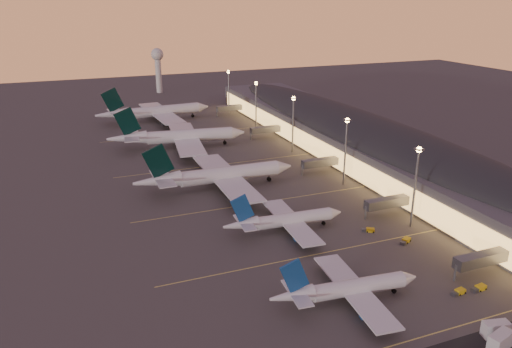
% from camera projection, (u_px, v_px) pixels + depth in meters
% --- Properties ---
extents(ground, '(700.00, 700.00, 0.00)m').
position_uv_depth(ground, '(308.00, 247.00, 143.03)').
color(ground, '#3C3937').
extents(airliner_narrow_south, '(37.32, 33.49, 13.32)m').
position_uv_depth(airliner_narrow_south, '(346.00, 289.00, 116.08)').
color(airliner_narrow_south, silver).
rests_on(airliner_narrow_south, ground).
extents(airliner_narrow_north, '(38.40, 34.32, 13.72)m').
position_uv_depth(airliner_narrow_north, '(284.00, 220.00, 151.48)').
color(airliner_narrow_north, silver).
rests_on(airliner_narrow_north, ground).
extents(airliner_wide_near, '(60.84, 55.19, 19.53)m').
position_uv_depth(airliner_wide_near, '(217.00, 176.00, 185.01)').
color(airliner_wide_near, silver).
rests_on(airliner_wide_near, ground).
extents(airliner_wide_mid, '(64.73, 59.47, 20.72)m').
position_uv_depth(airliner_wide_mid, '(178.00, 137.00, 235.38)').
color(airliner_wide_mid, silver).
rests_on(airliner_wide_mid, ground).
extents(airliner_wide_far, '(65.93, 60.18, 21.09)m').
position_uv_depth(airliner_wide_far, '(155.00, 112.00, 285.93)').
color(airliner_wide_far, silver).
rests_on(airliner_wide_far, ground).
extents(terminal_building, '(56.35, 255.00, 17.46)m').
position_uv_depth(terminal_building, '(356.00, 135.00, 225.12)').
color(terminal_building, '#4C4C51').
rests_on(terminal_building, ground).
extents(light_masts, '(2.20, 217.20, 25.90)m').
position_uv_depth(light_masts, '(314.00, 125.00, 206.61)').
color(light_masts, slate).
rests_on(light_masts, ground).
extents(radar_tower, '(9.00, 9.00, 32.50)m').
position_uv_depth(radar_tower, '(158.00, 63.00, 366.69)').
color(radar_tower, silver).
rests_on(radar_tower, ground).
extents(lane_markings, '(90.00, 180.36, 0.00)m').
position_uv_depth(lane_markings, '(256.00, 197.00, 178.03)').
color(lane_markings, '#D8C659').
rests_on(lane_markings, ground).
extents(baggage_tug_a, '(3.92, 2.00, 1.12)m').
position_uv_depth(baggage_tug_a, '(459.00, 292.00, 120.10)').
color(baggage_tug_a, gold).
rests_on(baggage_tug_a, ground).
extents(baggage_tug_b, '(4.10, 2.06, 1.18)m').
position_uv_depth(baggage_tug_b, '(479.00, 288.00, 121.65)').
color(baggage_tug_b, gold).
rests_on(baggage_tug_b, ground).
extents(baggage_tug_c, '(3.96, 3.12, 1.11)m').
position_uv_depth(baggage_tug_c, '(369.00, 230.00, 152.03)').
color(baggage_tug_c, gold).
rests_on(baggage_tug_c, ground).
extents(catering_truck_a, '(6.91, 4.06, 3.65)m').
position_uv_depth(catering_truck_a, '(501.00, 341.00, 101.12)').
color(catering_truck_a, silver).
rests_on(catering_truck_a, ground).
extents(catering_truck_b, '(6.44, 3.62, 3.41)m').
position_uv_depth(catering_truck_b, '(497.00, 329.00, 104.83)').
color(catering_truck_b, silver).
rests_on(catering_truck_b, ground).
extents(baggage_tug_d, '(4.42, 3.41, 1.24)m').
position_uv_depth(baggage_tug_d, '(405.00, 241.00, 145.15)').
color(baggage_tug_d, gold).
rests_on(baggage_tug_d, ground).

